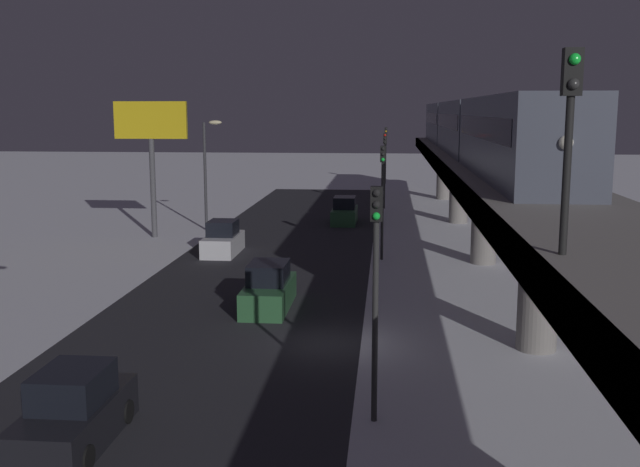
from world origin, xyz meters
TOP-DOWN VIEW (x-y plane):
  - ground_plane at (0.00, 0.00)m, footprint 240.00×240.00m
  - avenue_asphalt at (4.27, 0.00)m, footprint 11.00×105.24m
  - elevated_railway at (-7.32, 0.00)m, footprint 5.00×105.24m
  - subway_train at (-7.41, -24.75)m, footprint 2.94×55.47m
  - rail_signal at (-5.58, 11.03)m, footprint 0.36×0.41m
  - sedan_black at (5.67, 8.80)m, footprint 1.91×4.41m
  - sedan_white at (7.47, -16.43)m, footprint 1.80×4.16m
  - sedan_green at (1.07, -29.15)m, footprint 1.80×4.61m
  - sedan_green_2 at (2.87, -4.64)m, footprint 1.80×4.67m
  - traffic_light_near at (-1.83, 6.69)m, footprint 0.32×0.44m
  - traffic_light_mid at (-1.83, -15.52)m, footprint 0.32×0.44m
  - traffic_light_far at (-1.83, -37.72)m, footprint 0.32×0.44m
  - traffic_light_distant at (-1.83, -59.93)m, footprint 0.32×0.44m
  - commercial_billboard at (13.27, -21.70)m, footprint 4.80×0.36m
  - street_lamp_far at (10.35, -25.00)m, footprint 1.35×0.44m

SIDE VIEW (x-z plane):
  - ground_plane at x=0.00m, z-range 0.00..0.00m
  - avenue_asphalt at x=4.27m, z-range 0.00..0.01m
  - sedan_black at x=5.67m, z-range -0.20..1.77m
  - sedan_green_2 at x=2.87m, z-range -0.19..1.78m
  - sedan_white at x=7.47m, z-range -0.19..1.78m
  - sedan_green at x=1.07m, z-range -0.19..1.78m
  - traffic_light_near at x=-1.83m, z-range 1.00..7.40m
  - traffic_light_mid at x=-1.83m, z-range 1.00..7.40m
  - traffic_light_far at x=-1.83m, z-range 1.00..7.40m
  - traffic_light_distant at x=-1.83m, z-range 1.00..7.40m
  - elevated_railway at x=-7.32m, z-range 2.01..7.52m
  - street_lamp_far at x=10.35m, z-range 0.99..8.64m
  - commercial_billboard at x=13.27m, z-range 2.38..11.28m
  - subway_train at x=-7.41m, z-range 5.60..9.00m
  - rail_signal at x=-5.58m, z-range 6.24..10.24m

